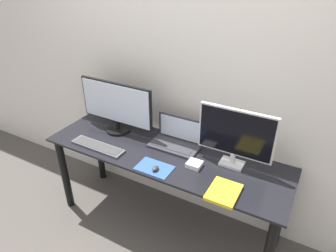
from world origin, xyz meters
name	(u,v)px	position (x,y,z in m)	size (l,w,h in m)	color
ground_plane	(147,247)	(0.00, 0.00, 0.00)	(12.00, 12.00, 0.00)	#4C4742
wall_back	(187,71)	(0.00, 0.65, 1.25)	(7.00, 0.05, 2.50)	silver
desk	(164,168)	(0.00, 0.29, 0.59)	(1.86, 0.58, 0.73)	black
monitor_left	(116,106)	(-0.50, 0.39, 0.95)	(0.66, 0.20, 0.42)	black
monitor_right	(235,135)	(0.49, 0.39, 0.97)	(0.52, 0.11, 0.43)	silver
laptop	(177,139)	(0.03, 0.43, 0.78)	(0.38, 0.21, 0.21)	#333338
keyboard	(98,146)	(-0.48, 0.11, 0.74)	(0.45, 0.12, 0.02)	#4C4C51
mousepad	(154,168)	(0.03, 0.10, 0.73)	(0.25, 0.16, 0.00)	#2D519E
mouse	(155,168)	(0.05, 0.07, 0.75)	(0.04, 0.06, 0.03)	#333333
book	(224,192)	(0.54, 0.08, 0.74)	(0.18, 0.23, 0.02)	yellow
power_brick	(194,164)	(0.27, 0.25, 0.74)	(0.10, 0.09, 0.03)	white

